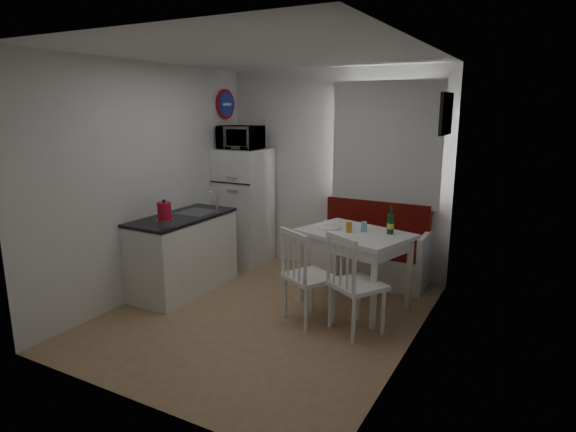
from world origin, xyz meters
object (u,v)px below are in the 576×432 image
object	(u,v)px
microwave	(240,137)
chair_left	(305,267)
bench	(371,255)
dining_table	(355,240)
fridge	(244,206)
kitchen_counter	(184,253)
kettle	(164,211)
wine_bottle	(391,220)
chair_right	(354,275)

from	to	relation	value
microwave	chair_left	bearing A→B (deg)	-39.32
bench	dining_table	bearing A→B (deg)	-84.20
fridge	microwave	size ratio (longest dim) A/B	2.86
kitchen_counter	microwave	xyz separation A→B (m)	(0.02, 1.19, 1.27)
kitchen_counter	chair_left	size ratio (longest dim) A/B	2.17
kettle	wine_bottle	size ratio (longest dim) A/B	0.82
kitchen_counter	microwave	distance (m)	1.74
wine_bottle	chair_left	bearing A→B (deg)	-127.97
kettle	wine_bottle	world-z (taller)	kettle
kitchen_counter	kettle	xyz separation A→B (m)	(0.05, -0.33, 0.56)
chair_left	microwave	distance (m)	2.40
chair_left	bench	bearing A→B (deg)	111.84
chair_right	microwave	world-z (taller)	microwave
chair_left	wine_bottle	size ratio (longest dim) A/B	2.10
chair_right	fridge	distance (m)	2.56
chair_left	fridge	xyz separation A→B (m)	(-1.64, 1.39, 0.19)
chair_left	fridge	world-z (taller)	fridge
dining_table	microwave	world-z (taller)	microwave
fridge	microwave	distance (m)	0.94
kettle	microwave	bearing A→B (deg)	91.13
bench	wine_bottle	size ratio (longest dim) A/B	4.75
microwave	kettle	size ratio (longest dim) A/B	2.30
fridge	kettle	xyz separation A→B (m)	(0.03, -1.58, 0.23)
kitchen_counter	dining_table	size ratio (longest dim) A/B	1.03
dining_table	chair_left	distance (m)	0.73
chair_left	microwave	xyz separation A→B (m)	(-1.64, 1.34, 1.13)
bench	chair_left	xyz separation A→B (m)	(-0.17, -1.51, 0.27)
chair_right	wine_bottle	xyz separation A→B (m)	(0.10, 0.77, 0.37)
chair_left	dining_table	bearing A→B (deg)	97.59
wine_bottle	fridge	bearing A→B (deg)	164.41
kitchen_counter	wine_bottle	bearing A→B (deg)	15.32
fridge	kitchen_counter	bearing A→B (deg)	-90.90
wine_bottle	kitchen_counter	bearing A→B (deg)	-164.68
chair_left	fridge	size ratio (longest dim) A/B	0.39
fridge	microwave	world-z (taller)	microwave
chair_left	microwave	bearing A→B (deg)	168.77
dining_table	kettle	world-z (taller)	kettle
bench	microwave	distance (m)	2.29
chair_right	kitchen_counter	bearing A→B (deg)	-152.86
wine_bottle	chair_right	bearing A→B (deg)	-97.39
dining_table	microwave	distance (m)	2.24
fridge	wine_bottle	distance (m)	2.33
kitchen_counter	dining_table	xyz separation A→B (m)	(1.91, 0.52, 0.28)
chair_right	fridge	xyz separation A→B (m)	(-2.14, 1.40, 0.18)
bench	chair_right	size ratio (longest dim) A/B	2.17
kitchen_counter	fridge	distance (m)	1.29
chair_right	kettle	xyz separation A→B (m)	(-2.11, -0.18, 0.42)
kettle	dining_table	bearing A→B (deg)	24.58
dining_table	fridge	xyz separation A→B (m)	(-1.89, 0.73, 0.05)
microwave	wine_bottle	world-z (taller)	microwave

